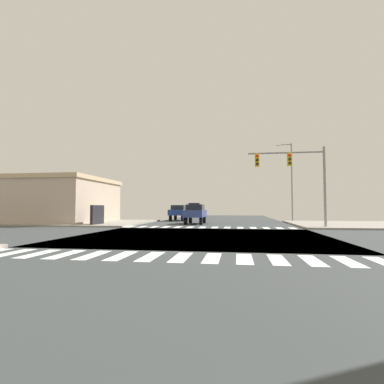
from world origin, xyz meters
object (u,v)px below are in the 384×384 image
object	(u,v)px
traffic_signal_mast	(294,169)
bank_building	(34,201)
street_lamp	(290,175)
pickup_nearside_1	(195,209)
sedan_queued_2	(179,211)
sedan_crossing_1	(195,212)

from	to	relation	value
traffic_signal_mast	bank_building	distance (m)	25.98
street_lamp	pickup_nearside_1	bearing A→B (deg)	131.15
bank_building	sedan_queued_2	xyz separation A→B (m)	(14.05, 7.23, -1.19)
bank_building	sedan_queued_2	world-z (taller)	bank_building
street_lamp	bank_building	distance (m)	27.98
traffic_signal_mast	sedan_crossing_1	distance (m)	10.28
street_lamp	sedan_queued_2	distance (m)	13.63
traffic_signal_mast	pickup_nearside_1	distance (m)	28.52
traffic_signal_mast	sedan_crossing_1	bearing A→B (deg)	151.00
sedan_crossing_1	sedan_queued_2	xyz separation A→B (m)	(-3.00, 6.98, 0.00)
pickup_nearside_1	sedan_crossing_1	size ratio (longest dim) A/B	1.19
street_lamp	pickup_nearside_1	size ratio (longest dim) A/B	1.75
traffic_signal_mast	sedan_queued_2	xyz separation A→B (m)	(-11.45, 11.66, -3.53)
sedan_queued_2	sedan_crossing_1	bearing A→B (deg)	113.26
traffic_signal_mast	pickup_nearside_1	world-z (taller)	traffic_signal_mast
street_lamp	sedan_queued_2	xyz separation A→B (m)	(-12.97, 0.60, -4.15)
street_lamp	bank_building	size ratio (longest dim) A/B	0.53
sedan_crossing_1	street_lamp	bearing A→B (deg)	-147.40
bank_building	street_lamp	bearing A→B (deg)	13.78
bank_building	pickup_nearside_1	distance (m)	25.68
street_lamp	pickup_nearside_1	distance (m)	20.11
bank_building	sedan_crossing_1	xyz separation A→B (m)	(17.05, 0.25, -1.19)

